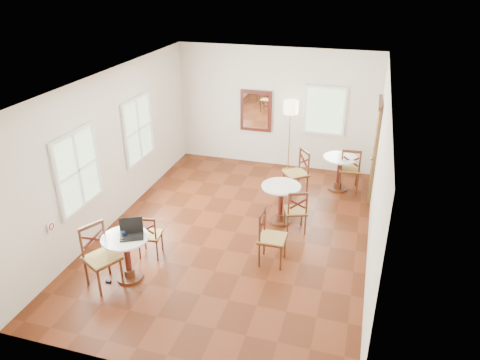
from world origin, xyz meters
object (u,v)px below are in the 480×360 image
at_px(water_glass, 120,233).
at_px(chair_mid_a, 296,211).
at_px(cafe_table_back, 339,169).
at_px(chair_back_b, 297,173).
at_px(chair_back_a, 350,169).
at_px(chair_near_b, 101,257).
at_px(mouse, 122,239).
at_px(chair_mid_b, 271,238).
at_px(floor_lamp, 291,112).
at_px(cafe_table_near, 127,253).
at_px(power_adapter, 108,281).
at_px(cafe_table_mid, 281,200).
at_px(laptop, 132,232).
at_px(navy_mug, 124,234).
at_px(chair_near_a, 150,235).

bearing_deg(water_glass, chair_mid_a, 41.83).
bearing_deg(cafe_table_back, water_glass, -126.00).
height_order(cafe_table_back, chair_back_b, chair_back_b).
distance_m(chair_mid_a, chair_back_a, 2.31).
height_order(chair_near_b, chair_back_a, chair_near_b).
height_order(chair_back_a, water_glass, chair_back_a).
bearing_deg(water_glass, mouse, -48.61).
xyz_separation_m(chair_mid_b, floor_lamp, (-0.43, 3.90, 1.05)).
distance_m(cafe_table_near, chair_back_a, 5.46).
bearing_deg(water_glass, power_adapter, -131.43).
relative_size(chair_back_a, floor_lamp, 0.57).
bearing_deg(chair_near_b, cafe_table_mid, -12.59).
bearing_deg(chair_mid_b, power_adapter, 117.89).
distance_m(cafe_table_near, laptop, 0.39).
bearing_deg(chair_mid_a, chair_near_b, 22.13).
distance_m(chair_mid_a, water_glass, 3.35).
bearing_deg(cafe_table_near, mouse, -87.13).
relative_size(laptop, mouse, 5.14).
relative_size(chair_back_b, navy_mug, 9.71).
bearing_deg(chair_near_a, navy_mug, 74.58).
relative_size(cafe_table_mid, chair_back_b, 0.79).
height_order(cafe_table_back, chair_mid_a, chair_mid_a).
relative_size(cafe_table_mid, mouse, 8.95).
height_order(navy_mug, power_adapter, navy_mug).
bearing_deg(chair_mid_b, chair_back_a, -19.00).
relative_size(chair_near_b, chair_back_a, 1.03).
bearing_deg(chair_mid_a, cafe_table_back, -127.61).
bearing_deg(chair_mid_b, water_glass, 115.52).
bearing_deg(chair_near_a, cafe_table_near, 76.72).
bearing_deg(power_adapter, chair_mid_a, 42.38).
height_order(cafe_table_back, chair_near_b, chair_near_b).
xyz_separation_m(cafe_table_near, chair_back_b, (2.14, 3.82, 0.02)).
bearing_deg(cafe_table_back, laptop, -124.92).
xyz_separation_m(chair_mid_a, water_glass, (-2.48, -2.22, 0.40)).
distance_m(chair_back_a, water_glass, 5.51).
relative_size(chair_mid_a, chair_back_a, 0.88).
bearing_deg(power_adapter, chair_mid_b, 28.24).
xyz_separation_m(cafe_table_mid, chair_near_a, (-1.99, -1.80, -0.09)).
height_order(cafe_table_back, floor_lamp, floor_lamp).
bearing_deg(water_glass, chair_near_a, 78.63).
xyz_separation_m(chair_mid_a, laptop, (-2.31, -2.15, 0.42)).
bearing_deg(chair_mid_b, laptop, 115.83).
bearing_deg(chair_near_b, navy_mug, -19.78).
distance_m(chair_near_b, chair_mid_a, 3.68).
xyz_separation_m(chair_near_b, mouse, (0.33, 0.16, 0.29)).
bearing_deg(floor_lamp, chair_back_b, -70.88).
bearing_deg(navy_mug, chair_near_b, -137.85).
distance_m(chair_mid_b, water_glass, 2.52).
xyz_separation_m(chair_near_a, power_adapter, (-0.33, -0.91, -0.40)).
height_order(cafe_table_back, water_glass, water_glass).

